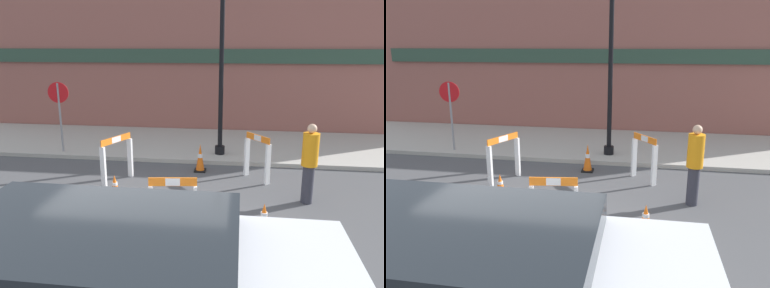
% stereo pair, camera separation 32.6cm
% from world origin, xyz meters
% --- Properties ---
extents(ground_plane, '(60.00, 60.00, 0.00)m').
position_xyz_m(ground_plane, '(0.00, 0.00, 0.00)').
color(ground_plane, '#4C4C4F').
extents(sidewalk_slab, '(18.00, 3.92, 0.12)m').
position_xyz_m(sidewalk_slab, '(0.00, 6.46, 0.06)').
color(sidewalk_slab, '#ADA89E').
rests_on(sidewalk_slab, ground_plane).
extents(storefront_facade, '(18.00, 0.22, 5.50)m').
position_xyz_m(storefront_facade, '(0.00, 8.49, 2.75)').
color(storefront_facade, '#93564C').
rests_on(storefront_facade, ground_plane).
extents(streetlamp_post, '(0.44, 0.44, 5.30)m').
position_xyz_m(streetlamp_post, '(0.79, 5.21, 3.51)').
color(streetlamp_post, black).
rests_on(streetlamp_post, sidewalk_slab).
extents(stop_sign, '(0.60, 0.08, 2.06)m').
position_xyz_m(stop_sign, '(-3.89, 4.88, 1.50)').
color(stop_sign, gray).
rests_on(stop_sign, sidewalk_slab).
extents(barricade_0, '(0.85, 0.24, 1.03)m').
position_xyz_m(barricade_0, '(0.25, 0.60, 0.56)').
color(barricade_0, white).
rests_on(barricade_0, ground_plane).
extents(barricade_1, '(0.62, 0.72, 1.13)m').
position_xyz_m(barricade_1, '(1.79, 3.49, 0.61)').
color(barricade_1, white).
rests_on(barricade_1, ground_plane).
extents(barricade_2, '(0.52, 0.96, 1.14)m').
position_xyz_m(barricade_2, '(-1.52, 2.89, 0.63)').
color(barricade_2, white).
rests_on(barricade_2, ground_plane).
extents(traffic_cone_0, '(0.30, 0.30, 0.74)m').
position_xyz_m(traffic_cone_0, '(0.35, 3.94, 0.36)').
color(traffic_cone_0, black).
rests_on(traffic_cone_0, ground_plane).
extents(traffic_cone_1, '(0.30, 0.30, 0.49)m').
position_xyz_m(traffic_cone_1, '(1.84, 0.96, 0.23)').
color(traffic_cone_1, black).
rests_on(traffic_cone_1, ground_plane).
extents(traffic_cone_2, '(0.30, 0.30, 0.48)m').
position_xyz_m(traffic_cone_2, '(-1.32, 2.07, 0.23)').
color(traffic_cone_2, black).
rests_on(traffic_cone_2, ground_plane).
extents(traffic_cone_3, '(0.30, 0.30, 0.62)m').
position_xyz_m(traffic_cone_3, '(-0.79, 1.09, 0.30)').
color(traffic_cone_3, black).
rests_on(traffic_cone_3, ground_plane).
extents(person_worker, '(0.36, 0.36, 1.69)m').
position_xyz_m(person_worker, '(2.79, 2.24, 0.91)').
color(person_worker, '#33333D').
rests_on(person_worker, ground_plane).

